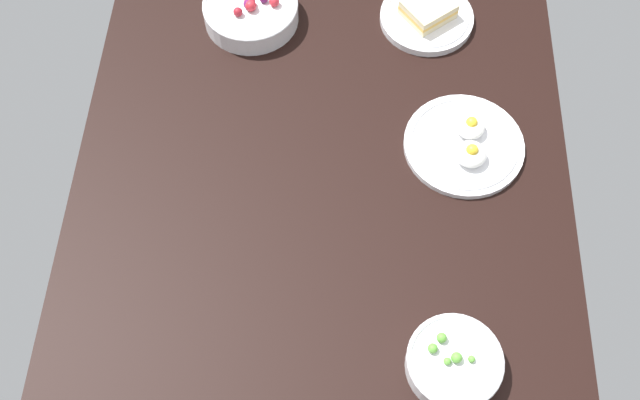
# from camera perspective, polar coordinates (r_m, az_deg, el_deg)

# --- Properties ---
(dining_table) EXTENTS (1.15, 0.82, 0.04)m
(dining_table) POSITION_cam_1_polar(r_m,az_deg,el_deg) (1.23, 0.00, -0.89)
(dining_table) COLOR black
(dining_table) RESTS_ON ground
(plate_eggs) EXTENTS (0.20, 0.20, 0.05)m
(plate_eggs) POSITION_cam_1_polar(r_m,az_deg,el_deg) (1.28, 11.06, 4.24)
(plate_eggs) COLOR silver
(plate_eggs) RESTS_ON dining_table
(bowl_berries) EXTENTS (0.18, 0.18, 0.06)m
(bowl_berries) POSITION_cam_1_polar(r_m,az_deg,el_deg) (1.43, -5.31, 14.25)
(bowl_berries) COLOR silver
(bowl_berries) RESTS_ON dining_table
(bowl_peas) EXTENTS (0.14, 0.14, 0.05)m
(bowl_peas) POSITION_cam_1_polar(r_m,az_deg,el_deg) (1.11, 10.20, -12.16)
(bowl_peas) COLOR silver
(bowl_peas) RESTS_ON dining_table
(plate_sandwich) EXTENTS (0.17, 0.17, 0.05)m
(plate_sandwich) POSITION_cam_1_polar(r_m,az_deg,el_deg) (1.44, 8.19, 13.82)
(plate_sandwich) COLOR silver
(plate_sandwich) RESTS_ON dining_table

